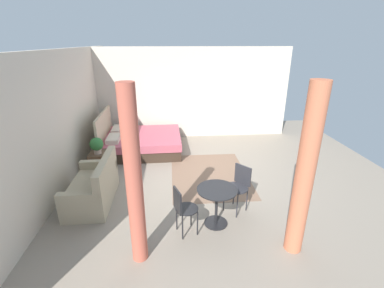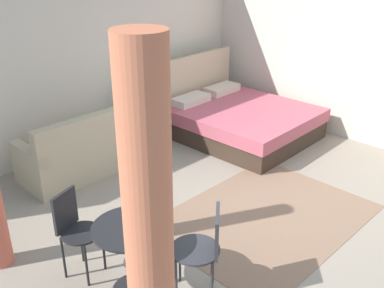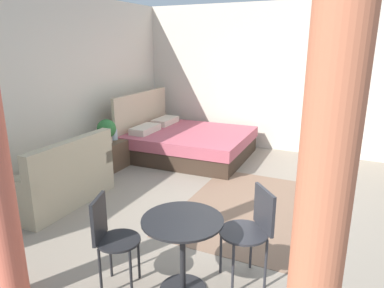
# 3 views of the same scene
# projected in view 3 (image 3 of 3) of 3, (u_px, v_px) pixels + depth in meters

# --- Properties ---
(ground_plane) EXTENTS (8.61, 9.16, 0.02)m
(ground_plane) POSITION_uv_depth(u_px,v_px,m) (245.00, 205.00, 4.70)
(ground_plane) COLOR gray
(wall_back) EXTENTS (8.61, 0.12, 2.86)m
(wall_back) POSITION_uv_depth(u_px,v_px,m) (61.00, 87.00, 5.56)
(wall_back) COLOR beige
(wall_back) RESTS_ON ground
(wall_right) EXTENTS (0.12, 6.16, 2.86)m
(wall_right) POSITION_uv_depth(u_px,v_px,m) (290.00, 79.00, 6.75)
(wall_right) COLOR beige
(wall_right) RESTS_ON ground
(area_rug) EXTENTS (2.39, 1.79, 0.01)m
(area_rug) POSITION_uv_depth(u_px,v_px,m) (254.00, 208.00, 4.58)
(area_rug) COLOR #7F604C
(area_rug) RESTS_ON ground
(bed) EXTENTS (1.92, 2.20, 1.17)m
(bed) POSITION_uv_depth(u_px,v_px,m) (187.00, 142.00, 6.68)
(bed) COLOR #38281E
(bed) RESTS_ON ground
(couch) EXTENTS (1.46, 0.78, 0.91)m
(couch) POSITION_uv_depth(u_px,v_px,m) (59.00, 182.00, 4.68)
(couch) COLOR tan
(couch) RESTS_ON ground
(nightstand) EXTENTS (0.55, 0.42, 0.47)m
(nightstand) POSITION_uv_depth(u_px,v_px,m) (112.00, 155.00, 6.04)
(nightstand) COLOR brown
(nightstand) RESTS_ON ground
(potted_plant) EXTENTS (0.32, 0.32, 0.40)m
(potted_plant) POSITION_uv_depth(u_px,v_px,m) (107.00, 130.00, 5.83)
(potted_plant) COLOR tan
(potted_plant) RESTS_ON nightstand
(vase) EXTENTS (0.14, 0.14, 0.18)m
(vase) POSITION_uv_depth(u_px,v_px,m) (114.00, 134.00, 6.07)
(vase) COLOR silver
(vase) RESTS_ON nightstand
(balcony_table) EXTENTS (0.68, 0.68, 0.69)m
(balcony_table) POSITION_uv_depth(u_px,v_px,m) (183.00, 241.00, 2.93)
(balcony_table) COLOR black
(balcony_table) RESTS_ON ground
(cafe_chair_near_window) EXTENTS (0.61, 0.61, 0.88)m
(cafe_chair_near_window) POSITION_uv_depth(u_px,v_px,m) (253.00, 225.00, 3.07)
(cafe_chair_near_window) COLOR #2D2D33
(cafe_chair_near_window) RESTS_ON ground
(cafe_chair_near_couch) EXTENTS (0.48, 0.48, 0.85)m
(cafe_chair_near_couch) POSITION_uv_depth(u_px,v_px,m) (110.00, 234.00, 2.98)
(cafe_chair_near_couch) COLOR black
(cafe_chair_near_couch) RESTS_ON ground
(curtain_left) EXTENTS (0.26, 0.26, 2.57)m
(curtain_left) POSITION_uv_depth(u_px,v_px,m) (321.00, 216.00, 1.67)
(curtain_left) COLOR #D1704C
(curtain_left) RESTS_ON ground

